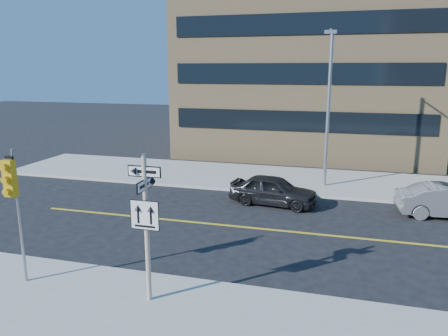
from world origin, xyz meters
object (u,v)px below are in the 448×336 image
(traffic_signal, at_px, (12,189))
(parked_car_a, at_px, (273,190))
(streetlight_a, at_px, (329,100))
(sign_pole, at_px, (146,220))

(traffic_signal, xyz_separation_m, parked_car_a, (5.80, 10.01, -2.33))
(parked_car_a, xyz_separation_m, streetlight_a, (2.20, 3.41, 4.05))
(parked_car_a, distance_m, streetlight_a, 5.73)
(sign_pole, distance_m, streetlight_a, 14.05)
(traffic_signal, xyz_separation_m, streetlight_a, (8.00, 13.42, 1.73))
(traffic_signal, distance_m, parked_car_a, 11.80)
(traffic_signal, relative_size, streetlight_a, 0.50)
(sign_pole, xyz_separation_m, parked_car_a, (1.80, 9.86, -1.73))
(sign_pole, distance_m, traffic_signal, 4.05)
(sign_pole, distance_m, parked_car_a, 10.18)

